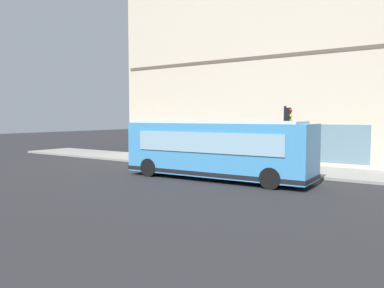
# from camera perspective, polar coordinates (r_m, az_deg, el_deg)

# --- Properties ---
(ground) EXTENTS (120.00, 120.00, 0.00)m
(ground) POSITION_cam_1_polar(r_m,az_deg,el_deg) (21.58, -0.12, -4.67)
(ground) COLOR #262628
(sidewalk_curb) EXTENTS (4.45, 40.00, 0.15)m
(sidewalk_curb) POSITION_cam_1_polar(r_m,az_deg,el_deg) (25.64, 6.04, -3.13)
(sidewalk_curb) COLOR gray
(sidewalk_curb) RESTS_ON ground
(building_corner) EXTENTS (9.39, 22.97, 13.36)m
(building_corner) POSITION_cam_1_polar(r_m,az_deg,el_deg) (31.86, 12.17, 10.09)
(building_corner) COLOR beige
(building_corner) RESTS_ON ground
(city_bus_nearside) EXTENTS (2.92, 10.13, 3.07)m
(city_bus_nearside) POSITION_cam_1_polar(r_m,az_deg,el_deg) (20.08, 3.67, -0.87)
(city_bus_nearside) COLOR #3F8CC6
(city_bus_nearside) RESTS_ON ground
(traffic_light_near_corner) EXTENTS (0.32, 0.49, 3.74)m
(traffic_light_near_corner) POSITION_cam_1_polar(r_m,az_deg,el_deg) (22.14, 13.94, 2.60)
(traffic_light_near_corner) COLOR black
(traffic_light_near_corner) RESTS_ON sidewalk_curb
(fire_hydrant) EXTENTS (0.35, 0.35, 0.74)m
(fire_hydrant) POSITION_cam_1_polar(r_m,az_deg,el_deg) (24.06, 16.07, -2.69)
(fire_hydrant) COLOR gold
(fire_hydrant) RESTS_ON sidewalk_curb
(pedestrian_near_building_entrance) EXTENTS (0.32, 0.32, 1.58)m
(pedestrian_near_building_entrance) POSITION_cam_1_polar(r_m,az_deg,el_deg) (28.19, -7.26, -0.50)
(pedestrian_near_building_entrance) COLOR #B23338
(pedestrian_near_building_entrance) RESTS_ON sidewalk_curb
(pedestrian_walking_along_curb) EXTENTS (0.32, 0.32, 1.76)m
(pedestrian_walking_along_curb) POSITION_cam_1_polar(r_m,az_deg,el_deg) (24.69, 5.91, -0.85)
(pedestrian_walking_along_curb) COLOR #3F8C4C
(pedestrian_walking_along_curb) RESTS_ON sidewalk_curb
(pedestrian_by_light_pole) EXTENTS (0.32, 0.32, 1.59)m
(pedestrian_by_light_pole) POSITION_cam_1_polar(r_m,az_deg,el_deg) (25.70, 9.88, -0.94)
(pedestrian_by_light_pole) COLOR #B23338
(pedestrian_by_light_pole) RESTS_ON sidewalk_curb
(newspaper_vending_box) EXTENTS (0.44, 0.42, 0.90)m
(newspaper_vending_box) POSITION_cam_1_polar(r_m,az_deg,el_deg) (25.98, 4.98, -1.85)
(newspaper_vending_box) COLOR #197233
(newspaper_vending_box) RESTS_ON sidewalk_curb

